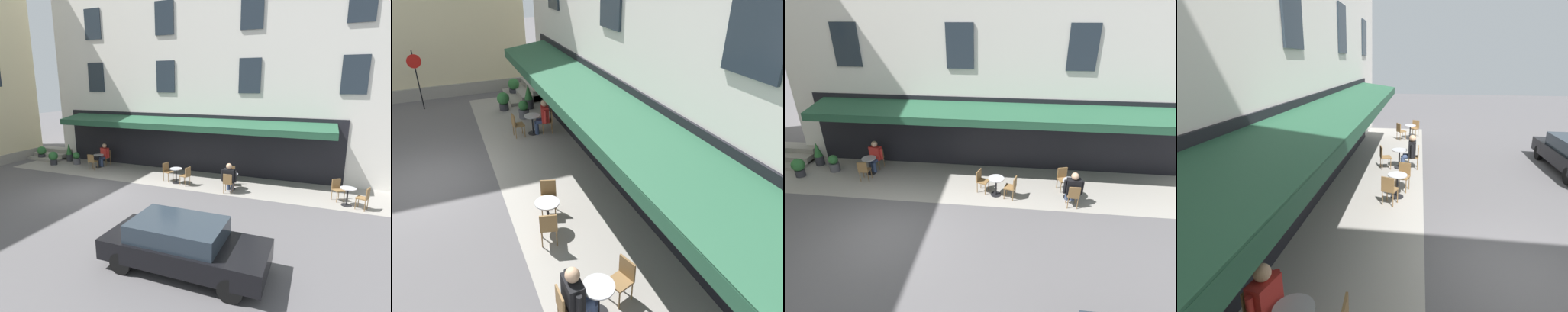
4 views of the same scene
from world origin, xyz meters
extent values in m
plane|color=#565456|center=(0.00, 0.00, 0.00)|extent=(70.00, 70.00, 0.00)
cube|color=gray|center=(-3.25, -3.40, 0.00)|extent=(20.50, 3.20, 0.01)
cube|color=black|center=(-3.00, -4.97, 1.60)|extent=(16.00, 0.06, 3.20)
cube|color=#235138|center=(-3.00, -4.15, 2.85)|extent=(15.00, 1.70, 0.36)
cube|color=#235138|center=(-3.00, -3.32, 2.62)|extent=(15.00, 0.04, 0.28)
cube|color=#232D38|center=(-6.33, -4.96, 5.20)|extent=(1.10, 0.06, 1.70)
cube|color=#232D38|center=(-1.67, -4.96, 5.20)|extent=(1.10, 0.06, 1.70)
cube|color=#232D38|center=(3.00, -4.96, 5.20)|extent=(1.10, 0.06, 1.70)
cube|color=gray|center=(6.60, -4.20, 0.07)|extent=(2.40, 1.40, 0.15)
cube|color=gray|center=(6.60, -4.55, 0.22)|extent=(2.40, 1.05, 0.30)
cube|color=gray|center=(6.60, -4.90, 0.38)|extent=(2.40, 0.70, 0.45)
cylinder|color=black|center=(-3.34, -2.61, 0.01)|extent=(0.40, 0.40, 0.03)
cylinder|color=black|center=(-3.34, -2.61, 0.36)|extent=(0.06, 0.06, 0.72)
cylinder|color=#B7B7BC|center=(-3.34, -2.61, 0.73)|extent=(0.60, 0.60, 0.03)
cylinder|color=olive|center=(-3.75, -2.68, 0.23)|extent=(0.03, 0.03, 0.45)
cylinder|color=olive|center=(-3.66, -2.35, 0.23)|extent=(0.03, 0.03, 0.45)
cylinder|color=olive|center=(-4.08, -2.60, 0.23)|extent=(0.03, 0.03, 0.45)
cylinder|color=olive|center=(-3.99, -2.27, 0.23)|extent=(0.03, 0.03, 0.45)
cube|color=olive|center=(-3.87, -2.47, 0.47)|extent=(0.49, 0.49, 0.04)
cube|color=olive|center=(-4.04, -2.43, 0.70)|extent=(0.14, 0.40, 0.42)
cylinder|color=olive|center=(-2.92, -2.57, 0.23)|extent=(0.03, 0.03, 0.45)
cylinder|color=olive|center=(-3.03, -2.89, 0.23)|extent=(0.03, 0.03, 0.45)
cylinder|color=olive|center=(-2.60, -2.68, 0.23)|extent=(0.03, 0.03, 0.45)
cylinder|color=olive|center=(-2.71, -3.00, 0.23)|extent=(0.03, 0.03, 0.45)
cube|color=olive|center=(-2.82, -2.79, 0.47)|extent=(0.51, 0.51, 0.04)
cube|color=olive|center=(-2.65, -2.85, 0.70)|extent=(0.17, 0.39, 0.42)
cylinder|color=black|center=(2.21, -3.68, 0.01)|extent=(0.40, 0.40, 0.03)
cylinder|color=black|center=(2.21, -3.68, 0.36)|extent=(0.06, 0.06, 0.72)
cylinder|color=#B7B7BC|center=(2.21, -3.68, 0.73)|extent=(0.60, 0.60, 0.03)
cylinder|color=olive|center=(2.01, -3.32, 0.23)|extent=(0.03, 0.03, 0.45)
cylinder|color=olive|center=(2.35, -3.29, 0.23)|extent=(0.03, 0.03, 0.45)
cylinder|color=olive|center=(1.99, -2.98, 0.23)|extent=(0.03, 0.03, 0.45)
cylinder|color=olive|center=(2.33, -2.95, 0.23)|extent=(0.03, 0.03, 0.45)
cube|color=olive|center=(2.17, -3.13, 0.47)|extent=(0.43, 0.43, 0.04)
cube|color=olive|center=(2.16, -2.95, 0.70)|extent=(0.40, 0.07, 0.42)
cylinder|color=olive|center=(2.29, -4.09, 0.23)|extent=(0.03, 0.03, 0.45)
cylinder|color=olive|center=(1.96, -4.02, 0.23)|extent=(0.03, 0.03, 0.45)
cylinder|color=olive|center=(2.22, -4.42, 0.23)|extent=(0.03, 0.03, 0.45)
cylinder|color=olive|center=(1.89, -4.35, 0.23)|extent=(0.03, 0.03, 0.45)
cube|color=olive|center=(2.09, -4.22, 0.47)|extent=(0.48, 0.48, 0.04)
cube|color=olive|center=(2.05, -4.40, 0.70)|extent=(0.40, 0.13, 0.42)
cylinder|color=black|center=(-6.12, -2.73, 0.01)|extent=(0.40, 0.40, 0.03)
cylinder|color=black|center=(-6.12, -2.73, 0.36)|extent=(0.06, 0.06, 0.72)
cylinder|color=#B7B7BC|center=(-6.12, -2.73, 0.73)|extent=(0.60, 0.60, 0.03)
cylinder|color=olive|center=(-6.29, -2.35, 0.23)|extent=(0.03, 0.03, 0.45)
cylinder|color=olive|center=(-5.95, -2.35, 0.23)|extent=(0.03, 0.03, 0.45)
cylinder|color=olive|center=(-6.30, -2.01, 0.23)|extent=(0.03, 0.03, 0.45)
cylinder|color=olive|center=(-5.96, -2.01, 0.23)|extent=(0.03, 0.03, 0.45)
cube|color=olive|center=(-6.12, -2.18, 0.47)|extent=(0.40, 0.40, 0.04)
cube|color=olive|center=(-6.13, -2.00, 0.70)|extent=(0.40, 0.04, 0.42)
cylinder|color=olive|center=(-5.84, -3.04, 0.23)|extent=(0.03, 0.03, 0.45)
cylinder|color=olive|center=(-6.16, -3.15, 0.23)|extent=(0.03, 0.03, 0.45)
cylinder|color=olive|center=(-5.74, -3.37, 0.23)|extent=(0.03, 0.03, 0.45)
cylinder|color=olive|center=(-6.06, -3.47, 0.23)|extent=(0.03, 0.03, 0.45)
cube|color=olive|center=(-5.95, -3.26, 0.47)|extent=(0.50, 0.50, 0.04)
cube|color=olive|center=(-5.90, -3.43, 0.70)|extent=(0.39, 0.16, 0.42)
cylinder|color=navy|center=(2.27, -3.84, 0.23)|extent=(0.16, 0.16, 0.47)
cylinder|color=navy|center=(2.23, -4.01, 0.49)|extent=(0.24, 0.37, 0.16)
cylinder|color=navy|center=(2.09, -3.80, 0.23)|extent=(0.16, 0.16, 0.47)
cylinder|color=navy|center=(2.05, -3.97, 0.49)|extent=(0.24, 0.37, 0.16)
cube|color=red|center=(2.10, -4.16, 0.79)|extent=(0.54, 0.38, 0.59)
sphere|color=tan|center=(2.10, -4.16, 1.21)|extent=(0.26, 0.26, 0.26)
cylinder|color=red|center=(2.39, -4.23, 0.77)|extent=(0.10, 0.10, 0.52)
cylinder|color=red|center=(1.81, -4.10, 0.77)|extent=(0.10, 0.10, 0.52)
cylinder|color=navy|center=(-6.22, -2.60, 0.23)|extent=(0.16, 0.16, 0.47)
cylinder|color=navy|center=(-6.22, -2.42, 0.49)|extent=(0.17, 0.35, 0.17)
cylinder|color=navy|center=(-6.02, -2.59, 0.23)|extent=(0.16, 0.16, 0.47)
cylinder|color=navy|center=(-6.02, -2.42, 0.49)|extent=(0.17, 0.35, 0.17)
cube|color=black|center=(-6.12, -2.24, 0.79)|extent=(0.50, 0.29, 0.60)
sphere|color=tan|center=(-6.12, -2.24, 1.22)|extent=(0.26, 0.26, 0.26)
cylinder|color=black|center=(-6.42, -2.24, 0.77)|extent=(0.11, 0.11, 0.53)
cylinder|color=black|center=(-5.82, -2.24, 0.77)|extent=(0.11, 0.11, 0.53)
cylinder|color=#2D2D33|center=(5.14, -3.12, 0.16)|extent=(0.39, 0.39, 0.31)
sphere|color=#2D6B33|center=(5.14, -3.12, 0.54)|extent=(0.54, 0.54, 0.54)
cylinder|color=#4C4C51|center=(3.92, -3.74, 0.19)|extent=(0.44, 0.44, 0.37)
sphere|color=#2D6B33|center=(3.92, -3.74, 0.55)|extent=(0.41, 0.41, 0.41)
cylinder|color=#2D2D33|center=(4.92, -4.21, 0.22)|extent=(0.39, 0.39, 0.44)
cone|color=#2D6B33|center=(4.92, -4.21, 0.78)|extent=(0.37, 0.37, 0.67)
camera|label=1|loc=(-9.59, 10.63, 4.77)|focal=28.30mm
camera|label=2|loc=(-10.18, -0.85, 5.81)|focal=32.82mm
camera|label=3|loc=(-3.81, 7.06, 6.42)|focal=27.20mm
camera|label=4|loc=(5.50, -2.07, 4.08)|focal=28.30mm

